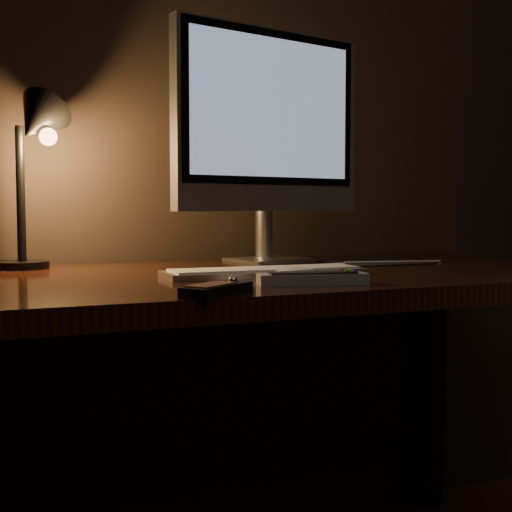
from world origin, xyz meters
name	(u,v)px	position (x,y,z in m)	size (l,w,h in m)	color
desk	(222,329)	(0.00, 1.93, 0.62)	(1.60, 0.75, 0.75)	black
monitor	(270,125)	(0.19, 2.10, 1.09)	(0.54, 0.19, 0.57)	silver
keyboard	(265,272)	(0.04, 1.78, 0.76)	(0.41, 0.11, 0.02)	silver
mousepad	(375,262)	(0.42, 1.97, 0.75)	(0.23, 0.19, 0.00)	black
mouse	(297,276)	(0.04, 1.66, 0.76)	(0.09, 0.05, 0.02)	white
media_remote	(217,289)	(-0.16, 1.52, 0.76)	(0.14, 0.12, 0.03)	black
tv_remote	(313,278)	(0.05, 1.60, 0.76)	(0.20, 0.09, 0.03)	#929497
papers	(212,275)	(-0.07, 1.80, 0.75)	(0.13, 0.09, 0.01)	white
desk_lamp	(34,147)	(-0.37, 2.10, 1.01)	(0.20, 0.21, 0.39)	black
cable	(349,264)	(0.32, 1.92, 0.75)	(0.00, 0.00, 0.52)	white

